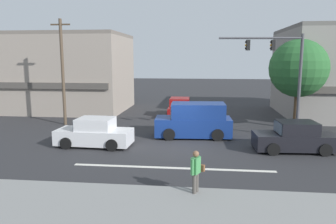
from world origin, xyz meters
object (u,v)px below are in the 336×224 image
(street_tree, at_px, (299,68))
(sedan_crossing_leftbound, at_px, (180,108))
(utility_pole_near_left, at_px, (63,71))
(sedan_approaching_near, at_px, (95,133))
(pedestrian_foreground_with_bag, at_px, (196,171))
(sedan_parked_curbside, at_px, (295,138))
(traffic_light_mast, at_px, (284,69))
(van_crossing_rightbound, at_px, (195,121))

(street_tree, relative_size, sedan_crossing_leftbound, 1.48)
(utility_pole_near_left, relative_size, sedan_approaching_near, 1.81)
(sedan_approaching_near, xyz_separation_m, pedestrian_foreground_with_bag, (5.74, -6.12, 0.24))
(sedan_parked_curbside, bearing_deg, sedan_crossing_leftbound, 125.24)
(sedan_crossing_leftbound, xyz_separation_m, pedestrian_foreground_with_bag, (1.74, -15.76, 0.24))
(traffic_light_mast, distance_m, sedan_parked_curbside, 4.35)
(utility_pole_near_left, xyz_separation_m, sedan_parked_curbside, (14.80, -5.32, -3.20))
(utility_pole_near_left, height_order, sedan_approaching_near, utility_pole_near_left)
(sedan_crossing_leftbound, height_order, sedan_approaching_near, same)
(street_tree, distance_m, sedan_crossing_leftbound, 9.68)
(utility_pole_near_left, distance_m, pedestrian_foreground_with_bag, 15.49)
(pedestrian_foreground_with_bag, bearing_deg, sedan_approaching_near, 133.17)
(utility_pole_near_left, xyz_separation_m, traffic_light_mast, (14.66, -2.69, 0.26))
(sedan_parked_curbside, bearing_deg, utility_pole_near_left, 160.23)
(traffic_light_mast, distance_m, sedan_crossing_leftbound, 10.10)
(van_crossing_rightbound, bearing_deg, utility_pole_near_left, 163.69)
(van_crossing_rightbound, bearing_deg, sedan_parked_curbside, -25.65)
(street_tree, xyz_separation_m, sedan_parked_curbside, (-1.54, -5.74, -3.42))
(sedan_parked_curbside, distance_m, sedan_approaching_near, 10.70)
(street_tree, height_order, van_crossing_rightbound, street_tree)
(traffic_light_mast, relative_size, van_crossing_rightbound, 1.32)
(street_tree, height_order, sedan_parked_curbside, street_tree)
(van_crossing_rightbound, distance_m, sedan_approaching_near, 6.06)
(street_tree, height_order, pedestrian_foreground_with_bag, street_tree)
(utility_pole_near_left, xyz_separation_m, sedan_crossing_leftbound, (8.10, 4.17, -3.20))
(sedan_crossing_leftbound, bearing_deg, sedan_approaching_near, -112.52)
(traffic_light_mast, xyz_separation_m, sedan_crossing_leftbound, (-6.56, 6.86, -3.46))
(utility_pole_near_left, relative_size, van_crossing_rightbound, 1.60)
(traffic_light_mast, relative_size, sedan_crossing_leftbound, 1.51)
(van_crossing_rightbound, xyz_separation_m, pedestrian_foreground_with_bag, (0.31, -8.81, -0.05))
(van_crossing_rightbound, height_order, sedan_approaching_near, van_crossing_rightbound)
(sedan_approaching_near, height_order, pedestrian_foreground_with_bag, pedestrian_foreground_with_bag)
(utility_pole_near_left, relative_size, sedan_parked_curbside, 1.80)
(sedan_parked_curbside, height_order, pedestrian_foreground_with_bag, pedestrian_foreground_with_bag)
(utility_pole_near_left, height_order, sedan_parked_curbside, utility_pole_near_left)
(street_tree, xyz_separation_m, pedestrian_foreground_with_bag, (-6.51, -12.01, -3.18))
(van_crossing_rightbound, bearing_deg, traffic_light_mast, 1.04)
(sedan_crossing_leftbound, relative_size, pedestrian_foreground_with_bag, 2.46)
(van_crossing_rightbound, bearing_deg, sedan_approaching_near, -153.61)
(street_tree, xyz_separation_m, sedan_approaching_near, (-12.24, -5.90, -3.42))
(van_crossing_rightbound, distance_m, sedan_parked_curbside, 5.86)
(traffic_light_mast, bearing_deg, van_crossing_rightbound, -178.96)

